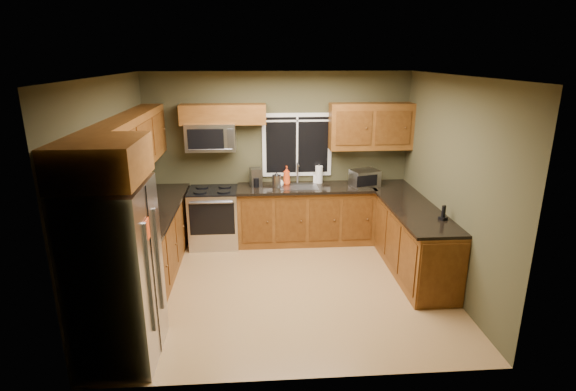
{
  "coord_description": "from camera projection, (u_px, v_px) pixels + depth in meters",
  "views": [
    {
      "loc": [
        -0.36,
        -5.32,
        2.92
      ],
      "look_at": [
        0.05,
        0.35,
        1.15
      ],
      "focal_mm": 28.0,
      "sensor_mm": 36.0,
      "label": 1
    }
  ],
  "objects": [
    {
      "name": "coffee_maker",
      "position": [
        256.0,
        178.0,
        7.11
      ],
      "size": [
        0.21,
        0.26,
        0.29
      ],
      "color": "slate",
      "rests_on": "countertop_back"
    },
    {
      "name": "base_cabinets_back",
      "position": [
        305.0,
        215.0,
        7.28
      ],
      "size": [
        2.17,
        0.6,
        0.9
      ],
      "primitive_type": "cube",
      "color": "brown",
      "rests_on": "ground"
    },
    {
      "name": "cordless_phone",
      "position": [
        443.0,
        215.0,
        5.66
      ],
      "size": [
        0.11,
        0.11,
        0.19
      ],
      "color": "black",
      "rests_on": "countertop_peninsula"
    },
    {
      "name": "sink",
      "position": [
        299.0,
        186.0,
        7.11
      ],
      "size": [
        0.6,
        0.42,
        0.36
      ],
      "color": "slate",
      "rests_on": "countertop_back"
    },
    {
      "name": "base_cabinets_left",
      "position": [
        153.0,
        244.0,
        6.15
      ],
      "size": [
        0.6,
        2.65,
        0.9
      ],
      "primitive_type": "cube",
      "color": "brown",
      "rests_on": "ground"
    },
    {
      "name": "countertop_left",
      "position": [
        152.0,
        212.0,
        6.01
      ],
      "size": [
        0.65,
        2.65,
        0.04
      ],
      "primitive_type": "cube",
      "color": "black",
      "rests_on": "base_cabinets_left"
    },
    {
      "name": "ceiling",
      "position": [
        286.0,
        76.0,
        5.15
      ],
      "size": [
        4.2,
        4.2,
        0.0
      ],
      "primitive_type": "plane",
      "rotation": [
        3.14,
        0.0,
        0.0
      ],
      "color": "white",
      "rests_on": "back_wall"
    },
    {
      "name": "back_wall",
      "position": [
        278.0,
        157.0,
        7.27
      ],
      "size": [
        4.2,
        0.0,
        4.2
      ],
      "primitive_type": "plane",
      "rotation": [
        1.57,
        0.0,
        0.0
      ],
      "color": "#3F3C25",
      "rests_on": "ground"
    },
    {
      "name": "soap_bottle_a",
      "position": [
        287.0,
        175.0,
        7.18
      ],
      "size": [
        0.13,
        0.13,
        0.3
      ],
      "primitive_type": "imported",
      "rotation": [
        0.0,
        0.0,
        0.15
      ],
      "color": "#E54515",
      "rests_on": "countertop_back"
    },
    {
      "name": "countertop_peninsula",
      "position": [
        409.0,
        204.0,
        6.33
      ],
      "size": [
        0.65,
        2.5,
        0.04
      ],
      "primitive_type": "cube",
      "color": "black",
      "rests_on": "base_cabinets_peninsula"
    },
    {
      "name": "upper_cabinets_left",
      "position": [
        132.0,
        143.0,
        5.72
      ],
      "size": [
        0.33,
        2.65,
        0.72
      ],
      "primitive_type": "cube",
      "color": "brown",
      "rests_on": "left_wall"
    },
    {
      "name": "microwave",
      "position": [
        211.0,
        137.0,
        6.9
      ],
      "size": [
        0.76,
        0.41,
        0.42
      ],
      "color": "#B7B7BC",
      "rests_on": "back_wall"
    },
    {
      "name": "range",
      "position": [
        214.0,
        217.0,
        7.14
      ],
      "size": [
        0.76,
        0.69,
        0.94
      ],
      "color": "#B7B7BC",
      "rests_on": "ground"
    },
    {
      "name": "base_cabinets_peninsula",
      "position": [
        408.0,
        235.0,
        6.46
      ],
      "size": [
        0.6,
        2.52,
        0.9
      ],
      "color": "brown",
      "rests_on": "ground"
    },
    {
      "name": "floor",
      "position": [
        286.0,
        286.0,
        5.96
      ],
      "size": [
        4.2,
        4.2,
        0.0
      ],
      "primitive_type": "plane",
      "color": "#997243",
      "rests_on": "ground"
    },
    {
      "name": "upper_cabinet_over_fridge",
      "position": [
        101.0,
        161.0,
        3.99
      ],
      "size": [
        0.72,
        0.9,
        0.38
      ],
      "primitive_type": "cube",
      "color": "brown",
      "rests_on": "left_wall"
    },
    {
      "name": "refrigerator",
      "position": [
        116.0,
        275.0,
        4.33
      ],
      "size": [
        0.74,
        0.9,
        1.8
      ],
      "color": "#B7B7BC",
      "rests_on": "ground"
    },
    {
      "name": "window",
      "position": [
        297.0,
        145.0,
        7.21
      ],
      "size": [
        1.12,
        0.03,
        1.02
      ],
      "color": "white",
      "rests_on": "back_wall"
    },
    {
      "name": "right_wall",
      "position": [
        451.0,
        185.0,
        5.7
      ],
      "size": [
        0.0,
        3.6,
        3.6
      ],
      "primitive_type": "plane",
      "rotation": [
        1.57,
        0.0,
        -1.57
      ],
      "color": "#3F3C25",
      "rests_on": "ground"
    },
    {
      "name": "toaster_oven",
      "position": [
        365.0,
        178.0,
        7.1
      ],
      "size": [
        0.49,
        0.43,
        0.26
      ],
      "color": "#B7B7BC",
      "rests_on": "countertop_back"
    },
    {
      "name": "kettle",
      "position": [
        277.0,
        181.0,
        7.02
      ],
      "size": [
        0.18,
        0.18,
        0.25
      ],
      "color": "#B7B7BC",
      "rests_on": "countertop_back"
    },
    {
      "name": "soap_bottle_c",
      "position": [
        280.0,
        182.0,
        7.08
      ],
      "size": [
        0.15,
        0.15,
        0.16
      ],
      "primitive_type": "imported",
      "rotation": [
        0.0,
        0.0,
        0.2
      ],
      "color": "white",
      "rests_on": "countertop_back"
    },
    {
      "name": "left_wall",
      "position": [
        112.0,
        192.0,
        5.41
      ],
      "size": [
        0.0,
        3.6,
        3.6
      ],
      "primitive_type": "plane",
      "rotation": [
        1.57,
        0.0,
        1.57
      ],
      "color": "#3F3C25",
      "rests_on": "ground"
    },
    {
      "name": "soap_bottle_b",
      "position": [
        316.0,
        177.0,
        7.31
      ],
      "size": [
        0.1,
        0.1,
        0.19
      ],
      "primitive_type": "imported",
      "rotation": [
        0.0,
        0.0,
        -0.18
      ],
      "color": "white",
      "rests_on": "countertop_back"
    },
    {
      "name": "upper_cabinets_back_left",
      "position": [
        223.0,
        114.0,
        6.84
      ],
      "size": [
        1.3,
        0.33,
        0.3
      ],
      "primitive_type": "cube",
      "color": "brown",
      "rests_on": "back_wall"
    },
    {
      "name": "paper_towel_roll",
      "position": [
        319.0,
        174.0,
        7.28
      ],
      "size": [
        0.15,
        0.15,
        0.31
      ],
      "color": "white",
      "rests_on": "countertop_back"
    },
    {
      "name": "countertop_back",
      "position": [
        306.0,
        188.0,
        7.11
      ],
      "size": [
        2.17,
        0.65,
        0.04
      ],
      "primitive_type": "cube",
      "color": "black",
      "rests_on": "base_cabinets_back"
    },
    {
      "name": "upper_cabinets_back_right",
      "position": [
        371.0,
        126.0,
        7.06
      ],
      "size": [
        1.3,
        0.33,
        0.72
      ],
      "primitive_type": "cube",
      "color": "brown",
      "rests_on": "back_wall"
    },
    {
      "name": "front_wall",
      "position": [
        300.0,
        248.0,
        3.84
      ],
      "size": [
        4.2,
        0.0,
        4.2
      ],
      "primitive_type": "plane",
      "rotation": [
        -1.57,
        0.0,
        0.0
      ],
      "color": "#3F3C25",
      "rests_on": "ground"
    }
  ]
}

